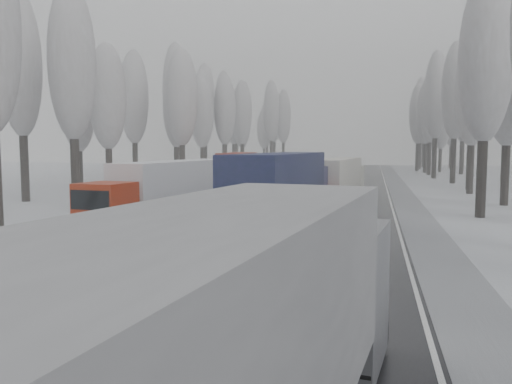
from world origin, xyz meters
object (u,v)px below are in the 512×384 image
at_px(truck_blue_box, 285,185).
at_px(box_truck_distant, 348,169).
at_px(truck_red_red, 237,170).
at_px(truck_cream_box, 340,177).
at_px(truck_red_white, 170,187).

height_order(truck_blue_box, box_truck_distant, truck_blue_box).
bearing_deg(box_truck_distant, truck_red_red, -112.81).
distance_m(truck_cream_box, truck_red_white, 17.57).
distance_m(box_truck_distant, truck_red_red, 33.24).
bearing_deg(truck_blue_box, truck_cream_box, 84.80).
relative_size(truck_blue_box, truck_red_white, 1.14).
height_order(truck_blue_box, truck_red_white, truck_blue_box).
bearing_deg(truck_red_red, truck_blue_box, -75.23).
xyz_separation_m(truck_blue_box, truck_cream_box, (2.14, 15.30, -0.37)).
bearing_deg(truck_red_red, truck_cream_box, -38.21).
height_order(box_truck_distant, truck_red_white, truck_red_white).
bearing_deg(truck_red_white, box_truck_distant, 86.54).
bearing_deg(box_truck_distant, truck_red_white, -104.43).
relative_size(truck_cream_box, box_truck_distant, 2.23).
relative_size(truck_blue_box, truck_cream_box, 1.16).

